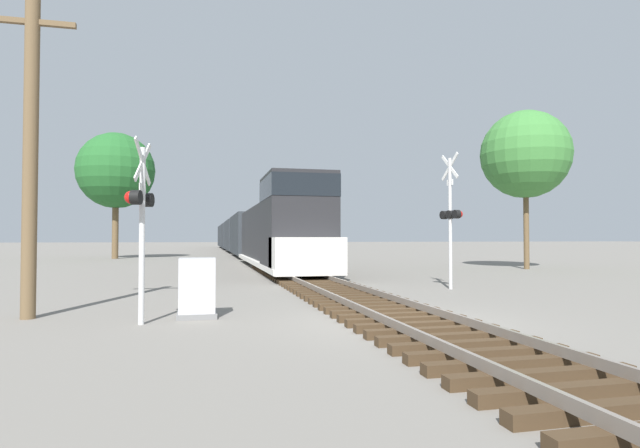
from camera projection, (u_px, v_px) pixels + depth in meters
name	position (u px, v px, depth m)	size (l,w,h in m)	color
ground_plane	(401.00, 323.00, 10.51)	(400.00, 400.00, 0.00)	slate
rail_track_bed	(401.00, 316.00, 10.52)	(2.60, 160.00, 0.31)	#42301E
freight_train	(239.00, 236.00, 58.15)	(2.91, 81.36, 4.59)	#232326
crossing_signal_near	(141.00, 211.00, 10.34)	(0.51, 1.01, 3.83)	silver
crossing_signal_far	(451.00, 215.00, 17.44)	(0.46, 1.02, 4.75)	silver
relay_cabinet	(197.00, 288.00, 11.12)	(0.87, 0.64, 1.34)	slate
utility_pole	(31.00, 151.00, 11.10)	(1.80, 0.31, 7.23)	brown
tree_far_right	(525.00, 155.00, 28.61)	(5.02, 5.02, 9.09)	brown
tree_mid_background	(116.00, 171.00, 42.71)	(6.46, 6.46, 10.79)	brown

